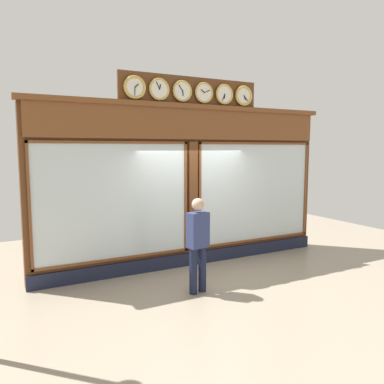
{
  "coord_description": "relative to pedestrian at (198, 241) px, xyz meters",
  "views": [
    {
      "loc": [
        3.78,
        7.16,
        2.55
      ],
      "look_at": [
        0.0,
        0.0,
        1.61
      ],
      "focal_mm": 35.45,
      "sensor_mm": 36.0,
      "label": 1
    }
  ],
  "objects": [
    {
      "name": "ground_plane",
      "position": [
        -0.67,
        1.32,
        -0.93
      ],
      "size": [
        14.0,
        14.0,
        0.0
      ],
      "primitive_type": "plane",
      "color": "gray"
    },
    {
      "name": "pedestrian",
      "position": [
        0.0,
        0.0,
        0.0
      ],
      "size": [
        0.39,
        0.27,
        1.69
      ],
      "color": "#191E38",
      "rests_on": "ground_plane"
    },
    {
      "name": "shop_facade",
      "position": [
        -0.67,
        -1.61,
        0.85
      ],
      "size": [
        6.87,
        0.42,
        4.03
      ],
      "color": "#5B3319",
      "rests_on": "ground_plane"
    }
  ]
}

